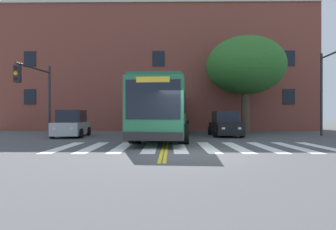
{
  "coord_description": "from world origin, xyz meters",
  "views": [
    {
      "loc": [
        -0.71,
        -9.95,
        1.48
      ],
      "look_at": [
        -0.93,
        6.11,
        1.46
      ],
      "focal_mm": 28.0,
      "sensor_mm": 36.0,
      "label": 1
    }
  ],
  "objects_px": {
    "city_bus": "(166,110)",
    "street_tree_curbside_large": "(245,66)",
    "traffic_light_near_corner": "(331,78)",
    "traffic_light_far_corner": "(36,87)",
    "car_black_far_lane": "(225,125)",
    "car_silver_near_lane": "(72,125)"
  },
  "relations": [
    {
      "from": "city_bus",
      "to": "street_tree_curbside_large",
      "type": "bearing_deg",
      "value": 32.51
    },
    {
      "from": "car_black_far_lane",
      "to": "traffic_light_far_corner",
      "type": "xyz_separation_m",
      "value": [
        -12.28,
        -1.72,
        2.46
      ]
    },
    {
      "from": "city_bus",
      "to": "traffic_light_near_corner",
      "type": "xyz_separation_m",
      "value": [
        10.94,
        0.38,
        2.12
      ]
    },
    {
      "from": "traffic_light_near_corner",
      "to": "traffic_light_far_corner",
      "type": "height_order",
      "value": "traffic_light_near_corner"
    },
    {
      "from": "city_bus",
      "to": "car_black_far_lane",
      "type": "bearing_deg",
      "value": 14.85
    },
    {
      "from": "city_bus",
      "to": "car_silver_near_lane",
      "type": "relative_size",
      "value": 3.22
    },
    {
      "from": "city_bus",
      "to": "car_silver_near_lane",
      "type": "height_order",
      "value": "city_bus"
    },
    {
      "from": "traffic_light_near_corner",
      "to": "traffic_light_far_corner",
      "type": "distance_m",
      "value": 19.15
    },
    {
      "from": "traffic_light_near_corner",
      "to": "street_tree_curbside_large",
      "type": "xyz_separation_m",
      "value": [
        -4.6,
        3.66,
        1.45
      ]
    },
    {
      "from": "traffic_light_near_corner",
      "to": "traffic_light_far_corner",
      "type": "relative_size",
      "value": 1.2
    },
    {
      "from": "car_silver_near_lane",
      "to": "traffic_light_near_corner",
      "type": "distance_m",
      "value": 17.54
    },
    {
      "from": "traffic_light_far_corner",
      "to": "street_tree_curbside_large",
      "type": "height_order",
      "value": "street_tree_curbside_large"
    },
    {
      "from": "city_bus",
      "to": "car_silver_near_lane",
      "type": "distance_m",
      "value": 6.41
    },
    {
      "from": "car_silver_near_lane",
      "to": "car_black_far_lane",
      "type": "bearing_deg",
      "value": 3.74
    },
    {
      "from": "city_bus",
      "to": "street_tree_curbside_large",
      "type": "height_order",
      "value": "street_tree_curbside_large"
    },
    {
      "from": "car_silver_near_lane",
      "to": "car_black_far_lane",
      "type": "xyz_separation_m",
      "value": [
        10.42,
        0.68,
        -0.03
      ]
    },
    {
      "from": "car_black_far_lane",
      "to": "street_tree_curbside_large",
      "type": "distance_m",
      "value": 5.9
    },
    {
      "from": "traffic_light_near_corner",
      "to": "traffic_light_far_corner",
      "type": "bearing_deg",
      "value": -176.98
    },
    {
      "from": "traffic_light_far_corner",
      "to": "street_tree_curbside_large",
      "type": "bearing_deg",
      "value": 17.83
    },
    {
      "from": "car_black_far_lane",
      "to": "street_tree_curbside_large",
      "type": "height_order",
      "value": "street_tree_curbside_large"
    },
    {
      "from": "city_bus",
      "to": "traffic_light_far_corner",
      "type": "bearing_deg",
      "value": -175.58
    },
    {
      "from": "street_tree_curbside_large",
      "to": "city_bus",
      "type": "bearing_deg",
      "value": -147.49
    }
  ]
}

